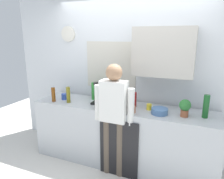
{
  "coord_description": "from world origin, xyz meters",
  "views": [
    {
      "loc": [
        1.02,
        -2.49,
        1.95
      ],
      "look_at": [
        -0.13,
        0.25,
        1.19
      ],
      "focal_mm": 33.67,
      "sensor_mm": 36.0,
      "label": 1
    }
  ],
  "objects_px": {
    "coffee_maker": "(100,94)",
    "bottle_amber_beer": "(53,95)",
    "bottle_red_vinegar": "(134,100)",
    "bottle_olive_oil": "(68,95)",
    "cup_terracotta_mug": "(133,109)",
    "person_at_sink": "(114,112)",
    "potted_plant": "(185,107)",
    "bottle_clear_soda": "(94,91)",
    "mixing_bowl": "(160,111)",
    "cup_blue_mug": "(64,97)",
    "cup_yellow_cup": "(149,107)",
    "dish_soap": "(107,95)",
    "bottle_green_wine": "(206,106)",
    "bottle_dark_sauce": "(97,102)"
  },
  "relations": [
    {
      "from": "bottle_olive_oil",
      "to": "potted_plant",
      "type": "distance_m",
      "value": 1.73
    },
    {
      "from": "cup_yellow_cup",
      "to": "cup_blue_mug",
      "type": "distance_m",
      "value": 1.4
    },
    {
      "from": "mixing_bowl",
      "to": "person_at_sink",
      "type": "bearing_deg",
      "value": -160.82
    },
    {
      "from": "bottle_clear_soda",
      "to": "mixing_bowl",
      "type": "relative_size",
      "value": 1.27
    },
    {
      "from": "cup_terracotta_mug",
      "to": "dish_soap",
      "type": "bearing_deg",
      "value": 144.82
    },
    {
      "from": "bottle_clear_soda",
      "to": "bottle_green_wine",
      "type": "relative_size",
      "value": 0.93
    },
    {
      "from": "person_at_sink",
      "to": "bottle_green_wine",
      "type": "bearing_deg",
      "value": 4.09
    },
    {
      "from": "bottle_olive_oil",
      "to": "bottle_clear_soda",
      "type": "bearing_deg",
      "value": 47.75
    },
    {
      "from": "coffee_maker",
      "to": "bottle_amber_beer",
      "type": "xyz_separation_m",
      "value": [
        -0.71,
        -0.22,
        -0.03
      ]
    },
    {
      "from": "bottle_red_vinegar",
      "to": "bottle_olive_oil",
      "type": "bearing_deg",
      "value": -168.68
    },
    {
      "from": "bottle_red_vinegar",
      "to": "potted_plant",
      "type": "distance_m",
      "value": 0.72
    },
    {
      "from": "bottle_red_vinegar",
      "to": "dish_soap",
      "type": "bearing_deg",
      "value": 163.01
    },
    {
      "from": "coffee_maker",
      "to": "bottle_dark_sauce",
      "type": "relative_size",
      "value": 1.83
    },
    {
      "from": "bottle_olive_oil",
      "to": "cup_yellow_cup",
      "type": "relative_size",
      "value": 2.94
    },
    {
      "from": "bottle_green_wine",
      "to": "dish_soap",
      "type": "bearing_deg",
      "value": 171.89
    },
    {
      "from": "bottle_clear_soda",
      "to": "bottle_olive_oil",
      "type": "bearing_deg",
      "value": -132.25
    },
    {
      "from": "cup_yellow_cup",
      "to": "mixing_bowl",
      "type": "distance_m",
      "value": 0.2
    },
    {
      "from": "bottle_red_vinegar",
      "to": "cup_terracotta_mug",
      "type": "height_order",
      "value": "bottle_red_vinegar"
    },
    {
      "from": "bottle_olive_oil",
      "to": "dish_soap",
      "type": "xyz_separation_m",
      "value": [
        0.5,
        0.36,
        -0.05
      ]
    },
    {
      "from": "mixing_bowl",
      "to": "bottle_red_vinegar",
      "type": "bearing_deg",
      "value": 159.18
    },
    {
      "from": "coffee_maker",
      "to": "bottle_clear_soda",
      "type": "bearing_deg",
      "value": 139.3
    },
    {
      "from": "potted_plant",
      "to": "dish_soap",
      "type": "height_order",
      "value": "potted_plant"
    },
    {
      "from": "cup_terracotta_mug",
      "to": "cup_blue_mug",
      "type": "bearing_deg",
      "value": 173.48
    },
    {
      "from": "bottle_amber_beer",
      "to": "cup_yellow_cup",
      "type": "xyz_separation_m",
      "value": [
        1.49,
        0.21,
        -0.07
      ]
    },
    {
      "from": "bottle_amber_beer",
      "to": "potted_plant",
      "type": "bearing_deg",
      "value": 3.95
    },
    {
      "from": "bottle_olive_oil",
      "to": "cup_blue_mug",
      "type": "xyz_separation_m",
      "value": [
        -0.16,
        0.1,
        -0.08
      ]
    },
    {
      "from": "bottle_green_wine",
      "to": "mixing_bowl",
      "type": "height_order",
      "value": "bottle_green_wine"
    },
    {
      "from": "dish_soap",
      "to": "person_at_sink",
      "type": "height_order",
      "value": "person_at_sink"
    },
    {
      "from": "bottle_amber_beer",
      "to": "potted_plant",
      "type": "height_order",
      "value": "same"
    },
    {
      "from": "cup_blue_mug",
      "to": "bottle_amber_beer",
      "type": "bearing_deg",
      "value": -120.36
    },
    {
      "from": "bottle_amber_beer",
      "to": "cup_terracotta_mug",
      "type": "distance_m",
      "value": 1.31
    },
    {
      "from": "potted_plant",
      "to": "cup_terracotta_mug",
      "type": "bearing_deg",
      "value": -169.41
    },
    {
      "from": "bottle_dark_sauce",
      "to": "person_at_sink",
      "type": "height_order",
      "value": "person_at_sink"
    },
    {
      "from": "bottle_green_wine",
      "to": "cup_blue_mug",
      "type": "bearing_deg",
      "value": -178.69
    },
    {
      "from": "bottle_clear_soda",
      "to": "coffee_maker",
      "type": "bearing_deg",
      "value": -40.7
    },
    {
      "from": "bottle_dark_sauce",
      "to": "mixing_bowl",
      "type": "relative_size",
      "value": 0.82
    },
    {
      "from": "bottle_olive_oil",
      "to": "mixing_bowl",
      "type": "distance_m",
      "value": 1.42
    },
    {
      "from": "bottle_dark_sauce",
      "to": "bottle_olive_oil",
      "type": "relative_size",
      "value": 0.72
    },
    {
      "from": "cup_yellow_cup",
      "to": "person_at_sink",
      "type": "bearing_deg",
      "value": -142.75
    },
    {
      "from": "potted_plant",
      "to": "bottle_clear_soda",
      "type": "bearing_deg",
      "value": 170.76
    },
    {
      "from": "bottle_clear_soda",
      "to": "dish_soap",
      "type": "height_order",
      "value": "bottle_clear_soda"
    },
    {
      "from": "cup_terracotta_mug",
      "to": "cup_yellow_cup",
      "type": "distance_m",
      "value": 0.27
    },
    {
      "from": "coffee_maker",
      "to": "bottle_amber_beer",
      "type": "bearing_deg",
      "value": -163.12
    },
    {
      "from": "bottle_red_vinegar",
      "to": "mixing_bowl",
      "type": "xyz_separation_m",
      "value": [
        0.4,
        -0.15,
        -0.07
      ]
    },
    {
      "from": "cup_yellow_cup",
      "to": "person_at_sink",
      "type": "height_order",
      "value": "person_at_sink"
    },
    {
      "from": "bottle_amber_beer",
      "to": "bottle_clear_soda",
      "type": "bearing_deg",
      "value": 34.68
    },
    {
      "from": "person_at_sink",
      "to": "cup_blue_mug",
      "type": "bearing_deg",
      "value": 155.08
    },
    {
      "from": "coffee_maker",
      "to": "person_at_sink",
      "type": "xyz_separation_m",
      "value": [
        0.37,
        -0.31,
        -0.13
      ]
    },
    {
      "from": "cup_terracotta_mug",
      "to": "person_at_sink",
      "type": "height_order",
      "value": "person_at_sink"
    },
    {
      "from": "bottle_amber_beer",
      "to": "dish_soap",
      "type": "xyz_separation_m",
      "value": [
        0.75,
        0.41,
        -0.04
      ]
    }
  ]
}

